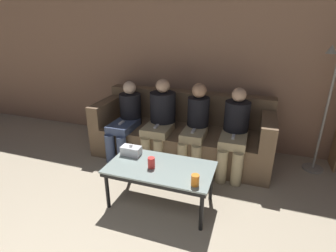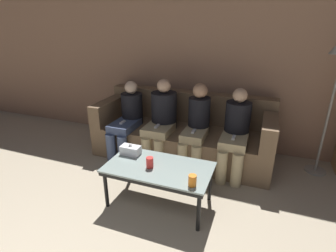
{
  "view_description": "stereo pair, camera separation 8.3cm",
  "coord_description": "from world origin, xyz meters",
  "views": [
    {
      "loc": [
        0.96,
        -0.02,
        1.86
      ],
      "look_at": [
        0.0,
        2.74,
        0.68
      ],
      "focal_mm": 28.0,
      "sensor_mm": 36.0,
      "label": 1
    },
    {
      "loc": [
        1.03,
        0.01,
        1.86
      ],
      "look_at": [
        0.0,
        2.74,
        0.68
      ],
      "focal_mm": 28.0,
      "sensor_mm": 36.0,
      "label": 2
    }
  ],
  "objects": [
    {
      "name": "coffee_table",
      "position": [
        0.11,
        2.18,
        0.41
      ],
      "size": [
        1.1,
        0.6,
        0.46
      ],
      "color": "#8C9E99",
      "rests_on": "ground_plane"
    },
    {
      "name": "tissue_box",
      "position": [
        -0.29,
        2.32,
        0.51
      ],
      "size": [
        0.22,
        0.12,
        0.13
      ],
      "color": "white",
      "rests_on": "coffee_table"
    },
    {
      "name": "couch",
      "position": [
        0.0,
        3.37,
        0.32
      ],
      "size": [
        2.48,
        0.92,
        0.89
      ],
      "color": "brown",
      "rests_on": "ground_plane"
    },
    {
      "name": "seated_person_right_end",
      "position": [
        0.76,
        3.14,
        0.58
      ],
      "size": [
        0.32,
        0.67,
        1.09
      ],
      "color": "tan",
      "rests_on": "ground_plane"
    },
    {
      "name": "seated_person_mid_left",
      "position": [
        -0.25,
        3.16,
        0.61
      ],
      "size": [
        0.36,
        0.67,
        1.14
      ],
      "color": "tan",
      "rests_on": "ground_plane"
    },
    {
      "name": "wall_back",
      "position": [
        0.0,
        3.89,
        1.3
      ],
      "size": [
        12.0,
        0.06,
        2.6
      ],
      "color": "#9E755B",
      "rests_on": "ground_plane"
    },
    {
      "name": "cup_near_left",
      "position": [
        0.53,
        1.98,
        0.51
      ],
      "size": [
        0.08,
        0.08,
        0.11
      ],
      "color": "orange",
      "rests_on": "coffee_table"
    },
    {
      "name": "seated_person_left_end",
      "position": [
        -0.76,
        3.12,
        0.57
      ],
      "size": [
        0.31,
        0.71,
        1.07
      ],
      "color": "#47567A",
      "rests_on": "ground_plane"
    },
    {
      "name": "seated_person_mid_right",
      "position": [
        0.25,
        3.14,
        0.59
      ],
      "size": [
        0.31,
        0.63,
        1.11
      ],
      "color": "tan",
      "rests_on": "ground_plane"
    },
    {
      "name": "cup_near_right",
      "position": [
        0.03,
        2.13,
        0.51
      ],
      "size": [
        0.07,
        0.07,
        0.11
      ],
      "color": "red",
      "rests_on": "coffee_table"
    },
    {
      "name": "standing_lamp",
      "position": [
        1.82,
        3.52,
        1.12
      ],
      "size": [
        0.31,
        0.26,
        1.82
      ],
      "color": "gray",
      "rests_on": "ground_plane"
    }
  ]
}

